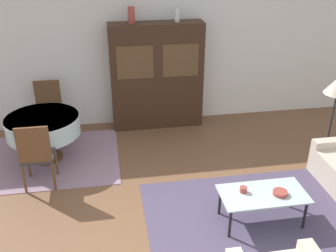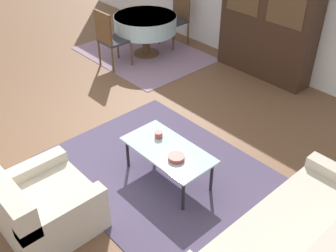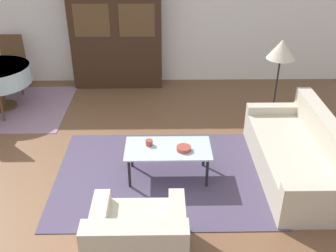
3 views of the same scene
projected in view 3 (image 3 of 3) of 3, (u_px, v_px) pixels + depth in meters
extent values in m
plane|color=brown|center=(67.00, 196.00, 4.75)|extent=(14.00, 14.00, 0.00)
cube|color=white|center=(99.00, 12.00, 7.24)|extent=(10.00, 0.06, 2.70)
cube|color=#4C425B|center=(163.00, 175.00, 5.11)|extent=(2.77, 2.06, 0.01)
cube|color=gray|center=(0.00, 108.00, 6.80)|extent=(2.34, 1.78, 0.01)
cube|color=beige|center=(294.00, 160.00, 5.05)|extent=(0.90, 2.04, 0.41)
cube|color=beige|center=(327.00, 134.00, 4.86)|extent=(0.20, 2.04, 0.37)
cube|color=beige|center=(325.00, 191.00, 4.10)|extent=(0.90, 0.16, 0.12)
cube|color=beige|center=(278.00, 109.00, 5.74)|extent=(0.90, 0.16, 0.12)
cube|color=beige|center=(138.00, 244.00, 3.82)|extent=(0.92, 0.88, 0.41)
cube|color=beige|center=(135.00, 242.00, 3.34)|extent=(0.92, 0.20, 0.35)
cube|color=beige|center=(97.00, 224.00, 3.68)|extent=(0.16, 0.88, 0.12)
cube|color=beige|center=(178.00, 223.00, 3.69)|extent=(0.16, 0.88, 0.12)
cylinder|color=black|center=(129.00, 173.00, 4.80)|extent=(0.04, 0.04, 0.41)
cylinder|color=black|center=(207.00, 172.00, 4.81)|extent=(0.04, 0.04, 0.41)
cylinder|color=black|center=(132.00, 153.00, 5.18)|extent=(0.04, 0.04, 0.41)
cylinder|color=black|center=(204.00, 153.00, 5.19)|extent=(0.04, 0.04, 0.41)
cube|color=silver|center=(168.00, 148.00, 4.89)|extent=(1.07, 0.56, 0.02)
cube|color=#382316|center=(116.00, 36.00, 7.22)|extent=(1.66, 0.39, 1.93)
cube|color=brown|center=(91.00, 21.00, 6.88)|extent=(0.63, 0.01, 0.58)
cube|color=brown|center=(137.00, 20.00, 6.89)|extent=(0.63, 0.01, 0.58)
cylinder|color=brown|center=(3.00, 106.00, 6.82)|extent=(0.48, 0.48, 0.03)
cylinder|color=brown|center=(0.00, 95.00, 6.71)|extent=(0.14, 0.14, 0.44)
cylinder|color=brown|center=(2.00, 109.00, 6.28)|extent=(0.04, 0.04, 0.44)
cylinder|color=brown|center=(21.00, 84.00, 7.15)|extent=(0.04, 0.04, 0.44)
cylinder|color=brown|center=(28.00, 75.00, 7.51)|extent=(0.04, 0.04, 0.44)
cylinder|color=brown|center=(7.00, 75.00, 7.50)|extent=(0.04, 0.04, 0.44)
cube|color=#333338|center=(11.00, 67.00, 7.21)|extent=(0.44, 0.44, 0.04)
cube|color=brown|center=(12.00, 49.00, 7.24)|extent=(0.44, 0.04, 0.53)
cylinder|color=black|center=(271.00, 121.00, 6.37)|extent=(0.28, 0.28, 0.02)
cylinder|color=black|center=(276.00, 90.00, 6.09)|extent=(0.03, 0.03, 1.08)
cone|color=beige|center=(282.00, 49.00, 5.77)|extent=(0.42, 0.42, 0.29)
cylinder|color=#9E4238|center=(149.00, 143.00, 4.93)|extent=(0.09, 0.09, 0.07)
cylinder|color=#9E4238|center=(184.00, 148.00, 4.83)|extent=(0.18, 0.18, 0.05)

